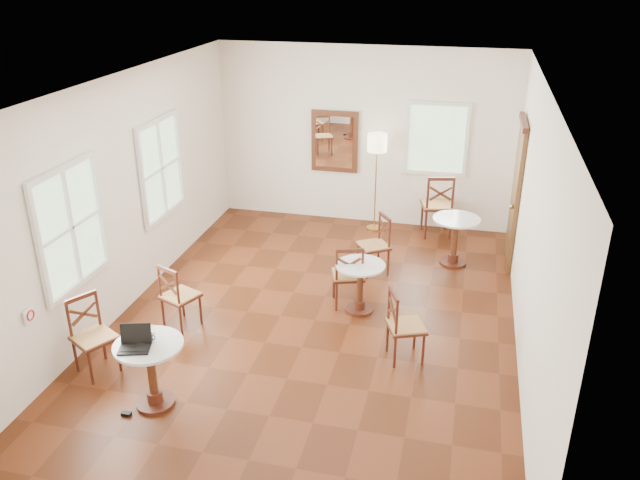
{
  "coord_description": "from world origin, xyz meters",
  "views": [
    {
      "loc": [
        1.72,
        -6.9,
        4.31
      ],
      "look_at": [
        0.0,
        0.3,
        1.0
      ],
      "focal_mm": 35.99,
      "sensor_mm": 36.0,
      "label": 1
    }
  ],
  "objects_px": {
    "floor_lamp": "(377,149)",
    "water_glass": "(152,330)",
    "chair_near_a": "(179,296)",
    "chair_back_b": "(375,245)",
    "chair_mid_b": "(404,326)",
    "chair_back_a": "(437,205)",
    "cafe_table_near": "(151,367)",
    "chair_mid_a": "(348,275)",
    "chair_near_b": "(93,336)",
    "mouse": "(141,343)",
    "cafe_table_back": "(455,236)",
    "laptop": "(135,342)",
    "navy_mug": "(149,337)",
    "power_adapter": "(126,414)",
    "cafe_table_mid": "(360,282)"
  },
  "relations": [
    {
      "from": "chair_back_a",
      "to": "chair_back_b",
      "type": "distance_m",
      "value": 1.78
    },
    {
      "from": "chair_mid_b",
      "to": "navy_mug",
      "type": "xyz_separation_m",
      "value": [
        -2.43,
        -1.37,
        0.35
      ]
    },
    {
      "from": "chair_near_b",
      "to": "water_glass",
      "type": "distance_m",
      "value": 0.96
    },
    {
      "from": "mouse",
      "to": "cafe_table_near",
      "type": "bearing_deg",
      "value": -0.83
    },
    {
      "from": "chair_mid_a",
      "to": "mouse",
      "type": "xyz_separation_m",
      "value": [
        -1.61,
        -2.54,
        0.32
      ]
    },
    {
      "from": "cafe_table_near",
      "to": "laptop",
      "type": "bearing_deg",
      "value": -141.25
    },
    {
      "from": "water_glass",
      "to": "floor_lamp",
      "type": "bearing_deg",
      "value": 72.97
    },
    {
      "from": "chair_near_a",
      "to": "floor_lamp",
      "type": "bearing_deg",
      "value": -93.71
    },
    {
      "from": "cafe_table_mid",
      "to": "mouse",
      "type": "bearing_deg",
      "value": -126.59
    },
    {
      "from": "chair_back_a",
      "to": "cafe_table_near",
      "type": "bearing_deg",
      "value": 50.39
    },
    {
      "from": "cafe_table_near",
      "to": "cafe_table_mid",
      "type": "height_order",
      "value": "cafe_table_near"
    },
    {
      "from": "chair_back_b",
      "to": "floor_lamp",
      "type": "distance_m",
      "value": 1.9
    },
    {
      "from": "chair_mid_a",
      "to": "floor_lamp",
      "type": "relative_size",
      "value": 0.54
    },
    {
      "from": "chair_near_a",
      "to": "cafe_table_near",
      "type": "bearing_deg",
      "value": 127.93
    },
    {
      "from": "chair_back_a",
      "to": "laptop",
      "type": "relative_size",
      "value": 2.96
    },
    {
      "from": "floor_lamp",
      "to": "water_glass",
      "type": "xyz_separation_m",
      "value": [
        -1.53,
        -4.99,
        -0.61
      ]
    },
    {
      "from": "cafe_table_back",
      "to": "navy_mug",
      "type": "relative_size",
      "value": 7.21
    },
    {
      "from": "mouse",
      "to": "floor_lamp",
      "type": "bearing_deg",
      "value": 53.16
    },
    {
      "from": "cafe_table_back",
      "to": "power_adapter",
      "type": "bearing_deg",
      "value": -125.25
    },
    {
      "from": "mouse",
      "to": "power_adapter",
      "type": "distance_m",
      "value": 0.78
    },
    {
      "from": "navy_mug",
      "to": "power_adapter",
      "type": "distance_m",
      "value": 0.85
    },
    {
      "from": "cafe_table_near",
      "to": "water_glass",
      "type": "bearing_deg",
      "value": 103.01
    },
    {
      "from": "cafe_table_back",
      "to": "chair_mid_a",
      "type": "xyz_separation_m",
      "value": [
        -1.32,
        -1.59,
        -0.02
      ]
    },
    {
      "from": "chair_back_a",
      "to": "water_glass",
      "type": "xyz_separation_m",
      "value": [
        -2.57,
        -4.98,
        0.26
      ]
    },
    {
      "from": "cafe_table_near",
      "to": "floor_lamp",
      "type": "height_order",
      "value": "floor_lamp"
    },
    {
      "from": "chair_near_a",
      "to": "chair_back_b",
      "type": "bearing_deg",
      "value": -112.63
    },
    {
      "from": "chair_mid_b",
      "to": "chair_back_a",
      "type": "height_order",
      "value": "chair_back_a"
    },
    {
      "from": "chair_back_a",
      "to": "water_glass",
      "type": "bearing_deg",
      "value": 49.22
    },
    {
      "from": "cafe_table_back",
      "to": "floor_lamp",
      "type": "relative_size",
      "value": 0.45
    },
    {
      "from": "chair_back_a",
      "to": "navy_mug",
      "type": "height_order",
      "value": "chair_back_a"
    },
    {
      "from": "chair_near_b",
      "to": "mouse",
      "type": "relative_size",
      "value": 10.92
    },
    {
      "from": "chair_back_b",
      "to": "floor_lamp",
      "type": "bearing_deg",
      "value": 155.06
    },
    {
      "from": "chair_near_b",
      "to": "power_adapter",
      "type": "relative_size",
      "value": 9.48
    },
    {
      "from": "cafe_table_mid",
      "to": "chair_mid_a",
      "type": "height_order",
      "value": "chair_mid_a"
    },
    {
      "from": "chair_near_b",
      "to": "chair_back_a",
      "type": "bearing_deg",
      "value": -5.23
    },
    {
      "from": "power_adapter",
      "to": "chair_mid_b",
      "type": "bearing_deg",
      "value": 32.56
    },
    {
      "from": "cafe_table_mid",
      "to": "mouse",
      "type": "height_order",
      "value": "mouse"
    },
    {
      "from": "navy_mug",
      "to": "chair_mid_b",
      "type": "bearing_deg",
      "value": 29.49
    },
    {
      "from": "chair_back_b",
      "to": "water_glass",
      "type": "relative_size",
      "value": 9.0
    },
    {
      "from": "chair_near_a",
      "to": "water_glass",
      "type": "relative_size",
      "value": 8.87
    },
    {
      "from": "chair_near_a",
      "to": "chair_near_b",
      "type": "bearing_deg",
      "value": 87.88
    },
    {
      "from": "chair_mid_a",
      "to": "chair_mid_b",
      "type": "bearing_deg",
      "value": 110.49
    },
    {
      "from": "chair_near_a",
      "to": "laptop",
      "type": "height_order",
      "value": "laptop"
    },
    {
      "from": "floor_lamp",
      "to": "water_glass",
      "type": "relative_size",
      "value": 16.88
    },
    {
      "from": "cafe_table_near",
      "to": "chair_near_a",
      "type": "height_order",
      "value": "chair_near_a"
    },
    {
      "from": "floor_lamp",
      "to": "laptop",
      "type": "height_order",
      "value": "floor_lamp"
    },
    {
      "from": "chair_back_b",
      "to": "mouse",
      "type": "xyz_separation_m",
      "value": [
        -1.8,
        -3.58,
        0.32
      ]
    },
    {
      "from": "cafe_table_mid",
      "to": "power_adapter",
      "type": "relative_size",
      "value": 7.09
    },
    {
      "from": "chair_mid_b",
      "to": "chair_back_a",
      "type": "xyz_separation_m",
      "value": [
        0.12,
        3.72,
        0.1
      ]
    },
    {
      "from": "chair_mid_a",
      "to": "water_glass",
      "type": "xyz_separation_m",
      "value": [
        -1.59,
        -2.34,
        0.35
      ]
    }
  ]
}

